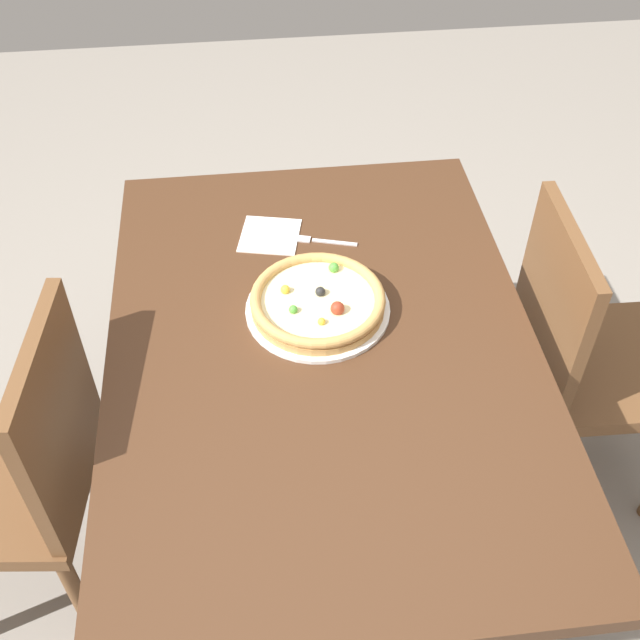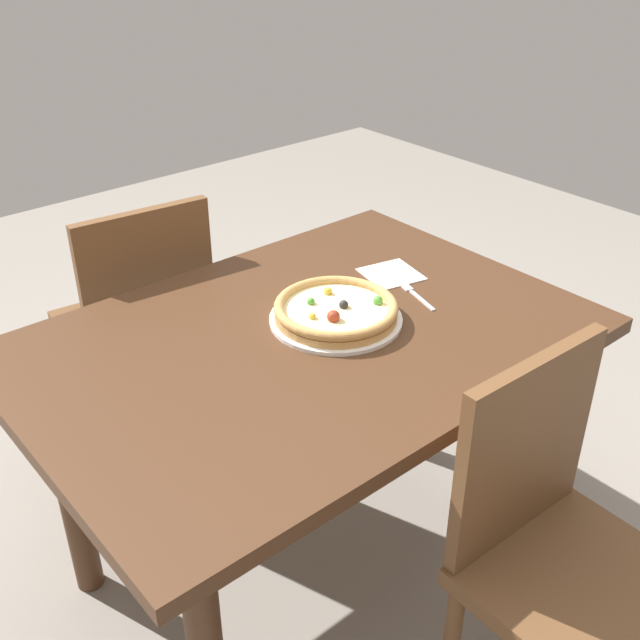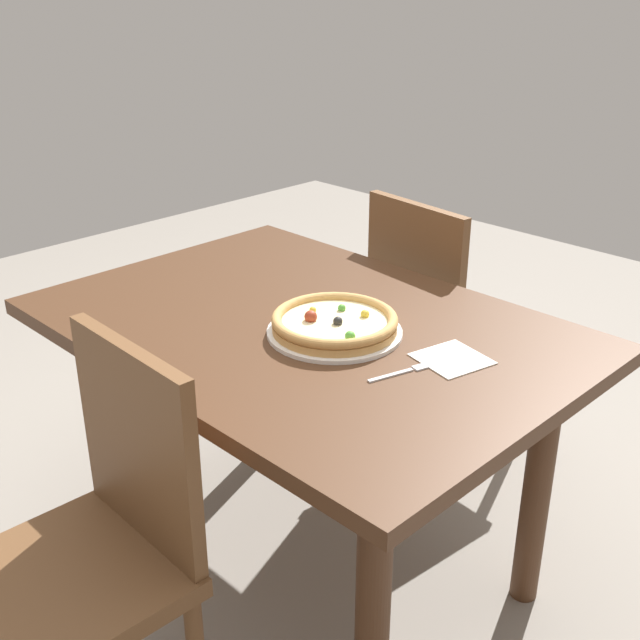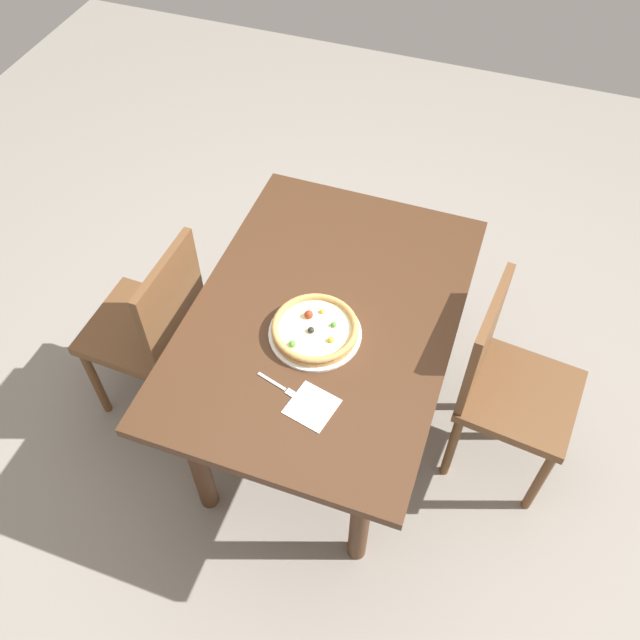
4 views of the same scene
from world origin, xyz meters
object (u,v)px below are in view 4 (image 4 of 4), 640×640
Objects in this scene: chair_near at (153,326)px; plate at (315,333)px; pizza at (315,329)px; napkin at (312,406)px; fork at (282,388)px; chair_far at (506,383)px; dining_table at (324,331)px.

chair_near is 0.71m from plate.
chair_near is 2.79× the size of plate.
pizza reaches higher than napkin.
napkin is (0.27, 0.09, -0.00)m from plate.
napkin is at bearing -107.84° from chair_near.
pizza is (0.00, -0.00, 0.03)m from plate.
plate is 0.24m from fork.
plate is at bearing -87.87° from chair_near.
fork is (0.24, -0.03, -0.00)m from plate.
chair_far is (-0.19, 1.34, 0.00)m from chair_near.
fork is (0.24, -0.03, -0.03)m from pizza.
napkin is (0.03, 0.11, -0.00)m from fork.
dining_table is at bearing -179.19° from plate.
fork is 0.12m from napkin.
dining_table is at bearing -179.32° from pizza.
napkin is at bearing 17.44° from pizza.
fork is (0.24, 0.64, 0.24)m from chair_near.
chair_far reaches higher than fork.
chair_far reaches higher than pizza.
chair_near reaches higher than fork.
dining_table is 7.97× the size of fork.
pizza is (0.10, 0.00, 0.13)m from dining_table.
napkin is (0.37, 0.09, 0.10)m from dining_table.
napkin is (0.27, 0.76, 0.24)m from chair_near.
plate is 0.29m from napkin.
chair_near reaches higher than dining_table.
chair_near reaches higher than napkin.
pizza is 0.29m from napkin.
chair_far is at bearing -80.03° from chair_near.
chair_near is (0.10, -0.67, -0.13)m from dining_table.
dining_table is at bearing -79.56° from chair_near.
pizza is (0.19, -0.67, 0.26)m from chair_far.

